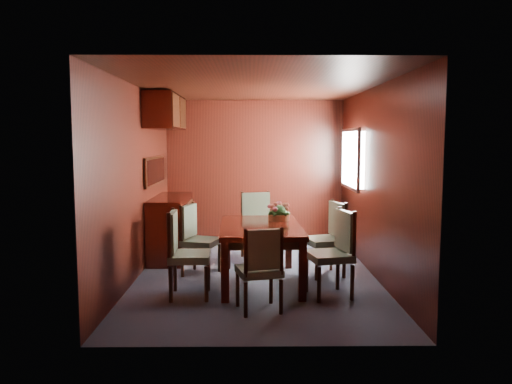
{
  "coord_description": "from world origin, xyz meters",
  "views": [
    {
      "loc": [
        -0.07,
        -6.29,
        1.73
      ],
      "look_at": [
        0.0,
        0.21,
        1.05
      ],
      "focal_mm": 35.0,
      "sensor_mm": 36.0,
      "label": 1
    }
  ],
  "objects_px": {
    "chair_left_near": "(183,249)",
    "chair_head": "(261,265)",
    "dining_table": "(260,233)",
    "chair_right_near": "(336,248)",
    "sideboard": "(171,227)",
    "flower_centerpiece": "(279,210)"
  },
  "relations": [
    {
      "from": "dining_table",
      "to": "chair_head",
      "type": "height_order",
      "value": "chair_head"
    },
    {
      "from": "chair_head",
      "to": "flower_centerpiece",
      "type": "height_order",
      "value": "flower_centerpiece"
    },
    {
      "from": "dining_table",
      "to": "sideboard",
      "type": "bearing_deg",
      "value": 131.49
    },
    {
      "from": "sideboard",
      "to": "chair_left_near",
      "type": "bearing_deg",
      "value": -77.07
    },
    {
      "from": "chair_head",
      "to": "chair_left_near",
      "type": "bearing_deg",
      "value": 133.59
    },
    {
      "from": "sideboard",
      "to": "flower_centerpiece",
      "type": "distance_m",
      "value": 1.9
    },
    {
      "from": "sideboard",
      "to": "chair_head",
      "type": "height_order",
      "value": "sideboard"
    },
    {
      "from": "dining_table",
      "to": "chair_right_near",
      "type": "height_order",
      "value": "chair_right_near"
    },
    {
      "from": "sideboard",
      "to": "chair_right_near",
      "type": "xyz_separation_m",
      "value": [
        2.12,
        -1.87,
        0.09
      ]
    },
    {
      "from": "sideboard",
      "to": "chair_head",
      "type": "bearing_deg",
      "value": -62.05
    },
    {
      "from": "dining_table",
      "to": "chair_right_near",
      "type": "bearing_deg",
      "value": -32.89
    },
    {
      "from": "dining_table",
      "to": "chair_right_near",
      "type": "relative_size",
      "value": 1.6
    },
    {
      "from": "chair_head",
      "to": "sideboard",
      "type": "bearing_deg",
      "value": 103.29
    },
    {
      "from": "dining_table",
      "to": "chair_right_near",
      "type": "xyz_separation_m",
      "value": [
        0.82,
        -0.5,
        -0.07
      ]
    },
    {
      "from": "sideboard",
      "to": "flower_centerpiece",
      "type": "xyz_separation_m",
      "value": [
        1.54,
        -1.05,
        0.4
      ]
    },
    {
      "from": "sideboard",
      "to": "chair_right_near",
      "type": "distance_m",
      "value": 2.83
    },
    {
      "from": "chair_left_near",
      "to": "chair_head",
      "type": "height_order",
      "value": "chair_left_near"
    },
    {
      "from": "sideboard",
      "to": "dining_table",
      "type": "distance_m",
      "value": 1.9
    },
    {
      "from": "sideboard",
      "to": "chair_head",
      "type": "xyz_separation_m",
      "value": [
        1.28,
        -2.41,
        0.04
      ]
    },
    {
      "from": "chair_left_near",
      "to": "sideboard",
      "type": "bearing_deg",
      "value": -169.33
    },
    {
      "from": "sideboard",
      "to": "flower_centerpiece",
      "type": "height_order",
      "value": "flower_centerpiece"
    },
    {
      "from": "chair_left_near",
      "to": "chair_right_near",
      "type": "relative_size",
      "value": 1.0
    }
  ]
}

